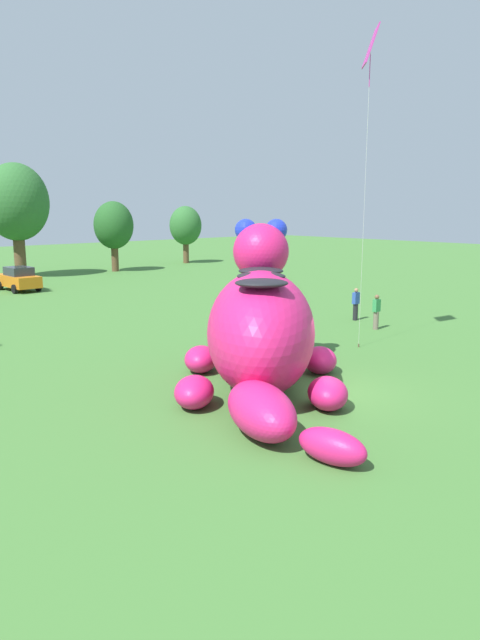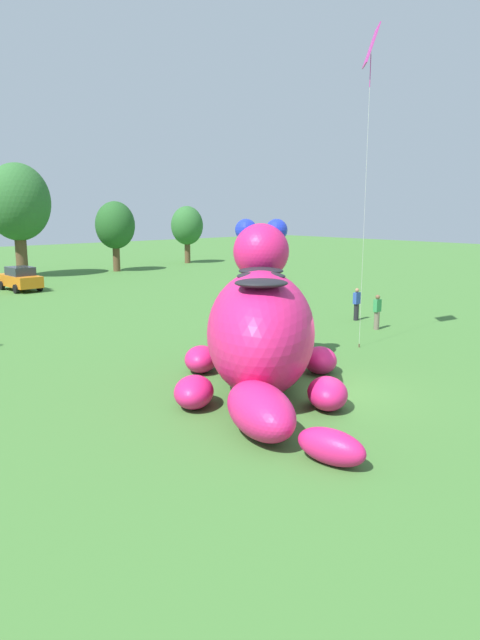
% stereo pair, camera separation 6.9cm
% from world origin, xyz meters
% --- Properties ---
extents(ground_plane, '(160.00, 160.00, 0.00)m').
position_xyz_m(ground_plane, '(0.00, 0.00, 0.00)').
color(ground_plane, '#427533').
extents(giant_inflatable_creature, '(7.91, 9.95, 5.44)m').
position_xyz_m(giant_inflatable_creature, '(-1.40, 1.72, 1.99)').
color(giant_inflatable_creature, '#E01E6B').
rests_on(giant_inflatable_creature, ground).
extents(car_orange, '(2.04, 4.15, 1.72)m').
position_xyz_m(car_orange, '(1.60, 29.78, 0.86)').
color(car_orange, orange).
rests_on(car_orange, ground).
extents(tree_centre_left, '(5.40, 5.40, 9.59)m').
position_xyz_m(tree_centre_left, '(4.97, 37.97, 6.27)').
color(tree_centre_left, brown).
rests_on(tree_centre_left, ground).
extents(tree_centre, '(3.65, 3.65, 6.48)m').
position_xyz_m(tree_centre, '(13.41, 36.70, 4.24)').
color(tree_centre, brown).
rests_on(tree_centre, ground).
extents(tree_centre_right, '(3.42, 3.42, 6.08)m').
position_xyz_m(tree_centre_right, '(23.35, 38.91, 3.98)').
color(tree_centre_right, brown).
rests_on(tree_centre_right, ground).
extents(spectator_mid_field, '(0.38, 0.26, 1.71)m').
position_xyz_m(spectator_mid_field, '(9.31, 4.71, 0.85)').
color(spectator_mid_field, '#726656').
rests_on(spectator_mid_field, ground).
extents(spectator_by_cars, '(0.38, 0.26, 1.71)m').
position_xyz_m(spectator_by_cars, '(10.47, 6.80, 0.85)').
color(spectator_by_cars, black).
rests_on(spectator_by_cars, ground).
extents(tethered_flying_kite, '(1.13, 1.13, 12.69)m').
position_xyz_m(tethered_flying_kite, '(5.66, 3.02, 11.72)').
color(tethered_flying_kite, brown).
rests_on(tethered_flying_kite, ground).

